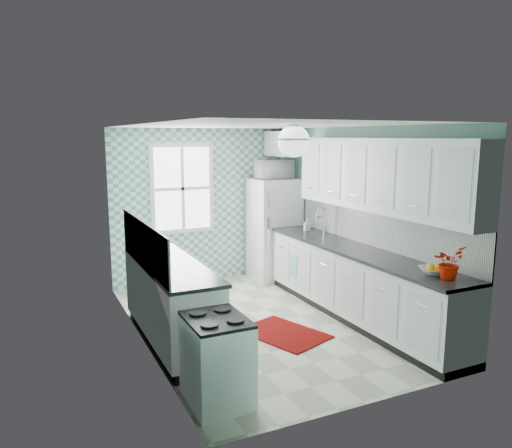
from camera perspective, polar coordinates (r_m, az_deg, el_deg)
name	(u,v)px	position (r m, az deg, el deg)	size (l,w,h in m)	color
floor	(261,323)	(6.57, 0.55, -11.28)	(3.00, 4.40, 0.02)	beige
ceiling	(261,125)	(6.12, 0.59, 11.29)	(3.00, 4.40, 0.02)	white
wall_back	(202,205)	(8.24, -6.14, 2.12)	(3.00, 0.02, 2.50)	#6FA692
wall_front	(374,270)	(4.39, 13.29, -5.12)	(3.00, 0.02, 2.50)	#6FA692
wall_left	(140,238)	(5.74, -13.14, -1.55)	(0.02, 4.40, 2.50)	#6FA692
wall_right	(360,219)	(7.00, 11.76, 0.57)	(0.02, 4.40, 2.50)	#6FA692
accent_wall	(203,206)	(8.22, -6.09, 2.10)	(3.00, 0.01, 2.50)	#59A299
window	(182,189)	(8.05, -8.43, 4.03)	(1.04, 0.05, 1.44)	white
backsplash_right	(377,228)	(6.69, 13.65, -0.43)	(0.02, 3.60, 0.51)	white
backsplash_left	(143,244)	(5.68, -12.74, -2.22)	(0.02, 2.15, 0.51)	white
upper_cabinets_right	(380,175)	(6.35, 13.96, 5.44)	(0.33, 3.20, 0.90)	silver
upper_cabinet_fridge	(284,144)	(8.34, 3.18, 9.15)	(0.40, 0.74, 0.40)	silver
ceiling_light	(294,141)	(5.41, 4.33, 9.45)	(0.34, 0.34, 0.35)	silver
base_cabinets_right	(357,286)	(6.69, 11.45, -6.91)	(0.60, 3.60, 0.90)	white
countertop_right	(357,251)	(6.56, 11.48, -3.00)	(0.63, 3.60, 0.04)	black
base_cabinets_left	(171,304)	(5.95, -9.72, -9.02)	(0.60, 2.15, 0.90)	white
countertop_left	(171,265)	(5.81, -9.72, -4.62)	(0.63, 2.15, 0.04)	black
fridge	(274,229)	(8.36, 2.07, -0.56)	(0.73, 0.73, 1.68)	silver
stove	(217,359)	(4.63, -4.49, -15.10)	(0.52, 0.65, 0.78)	silver
sink	(316,235)	(7.39, 6.87, -1.29)	(0.43, 0.37, 0.53)	silver
rug	(284,333)	(6.22, 3.22, -12.38)	(0.70, 1.00, 0.02)	maroon
dish_towel	(293,266)	(7.42, 4.30, -4.80)	(0.01, 0.21, 0.32)	#5CC1AE
fruit_bowl	(434,271)	(5.60, 19.65, -5.05)	(0.29, 0.29, 0.07)	white
potted_plant	(449,262)	(5.43, 21.20, -4.11)	(0.31, 0.27, 0.34)	#9F1003
soap_bottle	(307,225)	(7.67, 5.87, -0.09)	(0.08, 0.09, 0.19)	#87A9B8
microwave	(274,169)	(8.23, 2.12, 6.27)	(0.56, 0.38, 0.31)	silver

